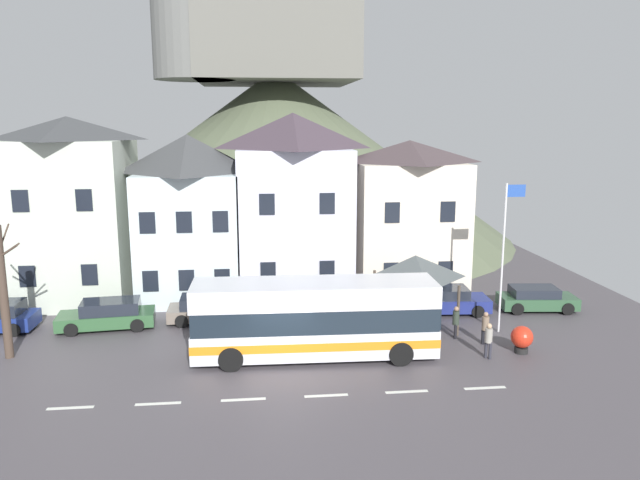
# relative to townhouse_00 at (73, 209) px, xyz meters

# --- Properties ---
(ground_plane) EXTENTS (40.00, 60.00, 0.07)m
(ground_plane) POSITION_rel_townhouse_00_xyz_m (10.94, -12.34, -5.07)
(ground_plane) COLOR #4E484E
(townhouse_00) EXTENTS (6.10, 6.74, 10.09)m
(townhouse_00) POSITION_rel_townhouse_00_xyz_m (0.00, 0.00, 0.00)
(townhouse_00) COLOR beige
(townhouse_00) RESTS_ON ground_plane
(townhouse_01) EXTENTS (5.52, 5.85, 9.13)m
(townhouse_01) POSITION_rel_townhouse_00_xyz_m (6.39, -0.44, -0.48)
(townhouse_01) COLOR silver
(townhouse_01) RESTS_ON ground_plane
(townhouse_02) EXTENTS (6.27, 5.93, 10.29)m
(townhouse_02) POSITION_rel_townhouse_00_xyz_m (12.20, -0.40, 0.10)
(townhouse_02) COLOR silver
(townhouse_02) RESTS_ON ground_plane
(townhouse_03) EXTENTS (6.06, 5.16, 8.78)m
(townhouse_03) POSITION_rel_townhouse_00_xyz_m (18.76, -0.79, -0.66)
(townhouse_03) COLOR beige
(townhouse_03) RESTS_ON ground_plane
(hilltop_castle) EXTENTS (39.46, 39.46, 20.51)m
(hilltop_castle) POSITION_rel_townhouse_00_xyz_m (11.85, 17.24, 2.49)
(hilltop_castle) COLOR #576048
(hilltop_castle) RESTS_ON ground_plane
(transit_bus) EXTENTS (10.25, 2.86, 3.28)m
(transit_bus) POSITION_rel_townhouse_00_xyz_m (12.40, -10.43, -3.39)
(transit_bus) COLOR silver
(transit_bus) RESTS_ON ground_plane
(bus_shelter) EXTENTS (3.60, 3.60, 3.50)m
(bus_shelter) POSITION_rel_townhouse_00_xyz_m (17.63, -6.83, -2.12)
(bus_shelter) COLOR #473D33
(bus_shelter) RESTS_ON ground_plane
(parked_car_00) EXTENTS (4.09, 2.18, 1.26)m
(parked_car_00) POSITION_rel_townhouse_00_xyz_m (24.68, -5.16, -4.42)
(parked_car_00) COLOR #2D5135
(parked_car_00) RESTS_ON ground_plane
(parked_car_01) EXTENTS (4.63, 2.26, 1.37)m
(parked_car_01) POSITION_rel_townhouse_00_xyz_m (2.85, -5.67, -4.38)
(parked_car_01) COLOR #2F5934
(parked_car_01) RESTS_ON ground_plane
(parked_car_03) EXTENTS (4.55, 2.22, 1.35)m
(parked_car_03) POSITION_rel_townhouse_00_xyz_m (19.72, -5.04, -4.38)
(parked_car_03) COLOR navy
(parked_car_03) RESTS_ON ground_plane
(parked_car_04) EXTENTS (4.25, 1.99, 1.29)m
(parked_car_04) POSITION_rel_townhouse_00_xyz_m (7.68, -5.09, -4.41)
(parked_car_04) COLOR #75685C
(parked_car_04) RESTS_ON ground_plane
(pedestrian_00) EXTENTS (0.32, 0.32, 1.63)m
(pedestrian_00) POSITION_rel_townhouse_00_xyz_m (18.01, -8.52, -4.08)
(pedestrian_00) COLOR #38332D
(pedestrian_00) RESTS_ON ground_plane
(pedestrian_01) EXTENTS (0.31, 0.31, 1.52)m
(pedestrian_01) POSITION_rel_townhouse_00_xyz_m (20.10, -9.79, -4.20)
(pedestrian_01) COLOR black
(pedestrian_01) RESTS_ON ground_plane
(pedestrian_02) EXTENTS (0.31, 0.31, 1.55)m
(pedestrian_02) POSITION_rel_townhouse_00_xyz_m (19.62, -11.38, -4.14)
(pedestrian_02) COLOR #2D2D38
(pedestrian_02) RESTS_ON ground_plane
(pedestrian_03) EXTENTS (0.30, 0.30, 1.52)m
(pedestrian_03) POSITION_rel_townhouse_00_xyz_m (19.06, -8.84, -4.17)
(pedestrian_03) COLOR black
(pedestrian_03) RESTS_ON ground_plane
(public_bench) EXTENTS (1.41, 0.48, 0.87)m
(public_bench) POSITION_rel_townhouse_00_xyz_m (18.47, -4.82, -4.58)
(public_bench) COLOR #473828
(public_bench) RESTS_ON ground_plane
(flagpole) EXTENTS (0.95, 0.10, 7.07)m
(flagpole) POSITION_rel_townhouse_00_xyz_m (21.47, -8.19, -0.95)
(flagpole) COLOR silver
(flagpole) RESTS_ON ground_plane
(harbour_buoy) EXTENTS (0.95, 0.95, 1.20)m
(harbour_buoy) POSITION_rel_townhouse_00_xyz_m (21.30, -10.92, -4.37)
(harbour_buoy) COLOR black
(harbour_buoy) RESTS_ON ground_plane
(bare_tree_00) EXTENTS (1.85, 1.07, 5.89)m
(bare_tree_00) POSITION_rel_townhouse_00_xyz_m (-0.46, -9.06, -2.10)
(bare_tree_00) COLOR #47382D
(bare_tree_00) RESTS_ON ground_plane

